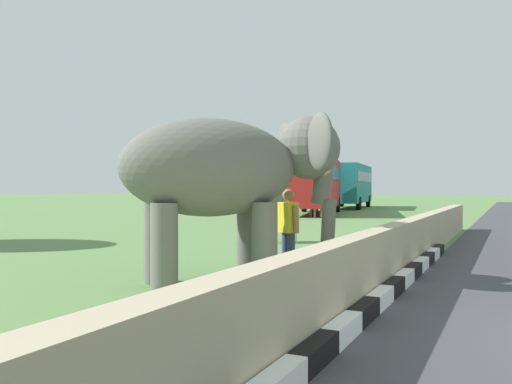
{
  "coord_description": "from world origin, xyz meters",
  "views": [
    {
      "loc": [
        -6.33,
        1.69,
        1.68
      ],
      "look_at": [
        2.05,
        5.8,
        1.6
      ],
      "focal_mm": 36.8,
      "sensor_mm": 36.0,
      "label": 1
    }
  ],
  "objects_px": {
    "cow_near": "(278,214)",
    "cow_mid": "(316,202)",
    "person_handler": "(288,227)",
    "cow_far": "(321,201)",
    "elephant": "(230,171)",
    "bus_teal": "(349,183)",
    "bus_red": "(317,181)"
  },
  "relations": [
    {
      "from": "elephant",
      "to": "cow_far",
      "type": "height_order",
      "value": "elephant"
    },
    {
      "from": "cow_mid",
      "to": "bus_red",
      "type": "bearing_deg",
      "value": 18.93
    },
    {
      "from": "elephant",
      "to": "bus_red",
      "type": "distance_m",
      "value": 24.52
    },
    {
      "from": "cow_near",
      "to": "person_handler",
      "type": "bearing_deg",
      "value": -154.35
    },
    {
      "from": "bus_teal",
      "to": "cow_far",
      "type": "relative_size",
      "value": 5.44
    },
    {
      "from": "bus_teal",
      "to": "cow_mid",
      "type": "distance_m",
      "value": 13.57
    },
    {
      "from": "cow_near",
      "to": "cow_far",
      "type": "distance_m",
      "value": 14.74
    },
    {
      "from": "bus_red",
      "to": "cow_mid",
      "type": "xyz_separation_m",
      "value": [
        -3.34,
        -1.14,
        -1.21
      ]
    },
    {
      "from": "cow_mid",
      "to": "elephant",
      "type": "bearing_deg",
      "value": -164.55
    },
    {
      "from": "cow_far",
      "to": "person_handler",
      "type": "bearing_deg",
      "value": -162.62
    },
    {
      "from": "bus_teal",
      "to": "cow_near",
      "type": "bearing_deg",
      "value": -168.5
    },
    {
      "from": "cow_near",
      "to": "cow_far",
      "type": "relative_size",
      "value": 0.91
    },
    {
      "from": "bus_teal",
      "to": "cow_far",
      "type": "xyz_separation_m",
      "value": [
        -12.69,
        -1.92,
        -1.21
      ]
    },
    {
      "from": "bus_red",
      "to": "cow_near",
      "type": "relative_size",
      "value": 5.77
    },
    {
      "from": "elephant",
      "to": "bus_teal",
      "type": "height_order",
      "value": "bus_teal"
    },
    {
      "from": "bus_teal",
      "to": "person_handler",
      "type": "bearing_deg",
      "value": -165.98
    },
    {
      "from": "elephant",
      "to": "cow_far",
      "type": "bearing_deg",
      "value": 14.9
    },
    {
      "from": "person_handler",
      "to": "bus_red",
      "type": "xyz_separation_m",
      "value": [
        22.35,
        7.34,
        1.16
      ]
    },
    {
      "from": "cow_mid",
      "to": "cow_near",
      "type": "bearing_deg",
      "value": -165.2
    },
    {
      "from": "bus_red",
      "to": "cow_far",
      "type": "bearing_deg",
      "value": -156.11
    },
    {
      "from": "bus_teal",
      "to": "cow_far",
      "type": "bearing_deg",
      "value": -171.4
    },
    {
      "from": "elephant",
      "to": "bus_red",
      "type": "relative_size",
      "value": 0.4
    },
    {
      "from": "person_handler",
      "to": "cow_far",
      "type": "relative_size",
      "value": 0.91
    },
    {
      "from": "person_handler",
      "to": "cow_far",
      "type": "height_order",
      "value": "person_handler"
    },
    {
      "from": "elephant",
      "to": "cow_near",
      "type": "relative_size",
      "value": 2.31
    },
    {
      "from": "cow_far",
      "to": "elephant",
      "type": "bearing_deg",
      "value": -165.1
    },
    {
      "from": "cow_near",
      "to": "cow_mid",
      "type": "relative_size",
      "value": 0.92
    },
    {
      "from": "elephant",
      "to": "cow_mid",
      "type": "height_order",
      "value": "elephant"
    },
    {
      "from": "cow_mid",
      "to": "person_handler",
      "type": "bearing_deg",
      "value": -161.96
    },
    {
      "from": "bus_red",
      "to": "bus_teal",
      "type": "relative_size",
      "value": 0.97
    },
    {
      "from": "person_handler",
      "to": "cow_near",
      "type": "distance_m",
      "value": 6.01
    },
    {
      "from": "elephant",
      "to": "person_handler",
      "type": "relative_size",
      "value": 2.32
    }
  ]
}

